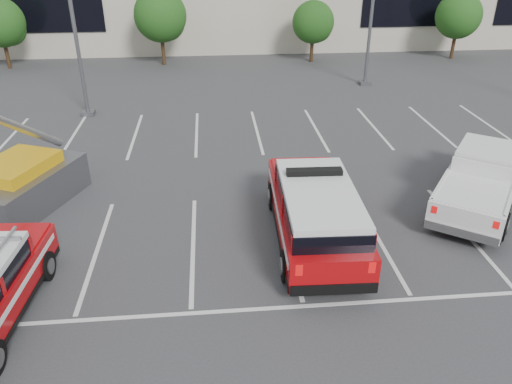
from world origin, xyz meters
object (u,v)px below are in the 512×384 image
(tree_mid_right, at_px, (314,24))
(tree_right, at_px, (459,17))
(tree_left, at_px, (2,24))
(fire_chief_suv, at_px, (315,216))
(white_pickup, at_px, (481,183))
(tree_mid_left, at_px, (162,17))
(light_pole_left, at_px, (70,3))
(utility_rig, at_px, (16,186))

(tree_mid_right, xyz_separation_m, tree_right, (10.00, 0.00, 0.27))
(tree_left, height_order, fire_chief_suv, tree_left)
(tree_right, bearing_deg, white_pickup, -112.58)
(tree_mid_left, relative_size, tree_mid_right, 1.21)
(tree_mid_right, bearing_deg, tree_mid_left, 180.00)
(light_pole_left, distance_m, utility_rig, 10.10)
(fire_chief_suv, bearing_deg, utility_rig, 163.87)
(white_pickup, bearing_deg, utility_rig, -148.59)
(tree_mid_left, height_order, fire_chief_suv, tree_mid_left)
(tree_right, xyz_separation_m, fire_chief_suv, (-14.30, -22.09, -1.93))
(tree_mid_left, height_order, tree_right, tree_mid_left)
(tree_left, relative_size, tree_mid_right, 1.11)
(tree_mid_left, relative_size, tree_right, 1.10)
(utility_rig, bearing_deg, tree_mid_left, 102.24)
(tree_right, xyz_separation_m, light_pole_left, (-23.09, -10.05, 2.41))
(fire_chief_suv, bearing_deg, tree_mid_right, 80.88)
(tree_mid_right, relative_size, tree_right, 0.90)
(tree_left, xyz_separation_m, utility_rig, (6.51, -19.09, -2.06))
(white_pickup, bearing_deg, tree_mid_left, 155.74)
(light_pole_left, bearing_deg, utility_rig, -92.53)
(tree_left, bearing_deg, white_pickup, -43.38)
(tree_mid_left, distance_m, fire_chief_suv, 22.91)
(tree_mid_left, height_order, utility_rig, tree_mid_left)
(light_pole_left, relative_size, fire_chief_suv, 1.72)
(tree_left, height_order, utility_rig, tree_left)
(tree_left, distance_m, white_pickup, 29.70)
(tree_mid_right, distance_m, light_pole_left, 16.72)
(tree_right, height_order, utility_rig, tree_right)
(light_pole_left, height_order, white_pickup, light_pole_left)
(tree_right, relative_size, utility_rig, 0.93)
(tree_right, bearing_deg, fire_chief_suv, -122.92)
(tree_left, distance_m, utility_rig, 20.28)
(light_pole_left, relative_size, utility_rig, 2.16)
(tree_mid_left, relative_size, light_pole_left, 0.47)
(tree_right, relative_size, fire_chief_suv, 0.74)
(tree_mid_right, distance_m, tree_right, 10.00)
(tree_mid_left, bearing_deg, utility_rig, -100.36)
(tree_mid_left, bearing_deg, tree_mid_right, -0.00)
(light_pole_left, bearing_deg, tree_left, 124.52)
(tree_mid_right, height_order, white_pickup, tree_mid_right)
(tree_left, xyz_separation_m, tree_right, (30.00, 0.00, 0.00))
(tree_left, distance_m, light_pole_left, 12.43)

